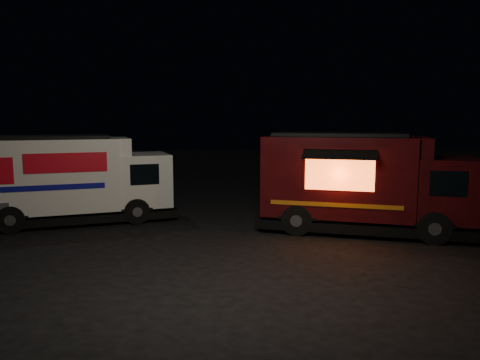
% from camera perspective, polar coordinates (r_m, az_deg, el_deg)
% --- Properties ---
extents(ground, '(80.00, 80.00, 0.00)m').
position_cam_1_polar(ground, '(12.60, -0.87, -8.34)').
color(ground, black).
rests_on(ground, ground).
extents(white_truck, '(6.75, 3.96, 2.90)m').
position_cam_1_polar(white_truck, '(16.42, -19.30, 0.11)').
color(white_truck, silver).
rests_on(white_truck, ground).
extents(red_truck, '(6.90, 4.29, 3.02)m').
position_cam_1_polar(red_truck, '(14.71, 15.21, -0.31)').
color(red_truck, '#3A0A0D').
rests_on(red_truck, ground).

